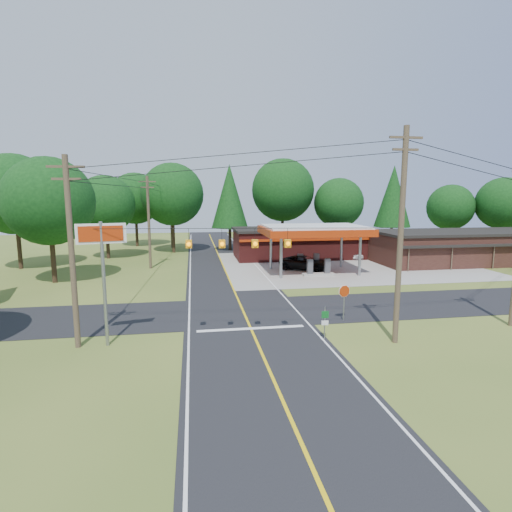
{
  "coord_description": "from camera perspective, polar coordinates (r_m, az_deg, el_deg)",
  "views": [
    {
      "loc": [
        -3.34,
        -26.48,
        8.02
      ],
      "look_at": [
        2.0,
        7.0,
        2.8
      ],
      "focal_mm": 28.0,
      "sensor_mm": 36.0,
      "label": 1
    }
  ],
  "objects": [
    {
      "name": "cross_road",
      "position": [
        27.86,
        -1.81,
        -7.95
      ],
      "size": [
        70.0,
        7.0,
        0.02
      ],
      "primitive_type": "cube",
      "color": "black",
      "rests_on": "ground"
    },
    {
      "name": "suv_car",
      "position": [
        43.27,
        6.96,
        -0.99
      ],
      "size": [
        7.33,
        7.33,
        1.49
      ],
      "primitive_type": "imported",
      "rotation": [
        0.0,
        0.0,
        1.05
      ],
      "color": "black",
      "rests_on": "ground"
    },
    {
      "name": "utility_pole_far_left",
      "position": [
        44.81,
        -15.07,
        4.85
      ],
      "size": [
        1.8,
        0.3,
        10.0
      ],
      "color": "#473828",
      "rests_on": "ground"
    },
    {
      "name": "treeline_backdrop",
      "position": [
        50.66,
        -4.39,
        8.13
      ],
      "size": [
        70.27,
        51.59,
        13.3
      ],
      "color": "#332316",
      "rests_on": "ground"
    },
    {
      "name": "sedan_car",
      "position": [
        52.18,
        13.99,
        0.33
      ],
      "size": [
        4.14,
        4.14,
        1.22
      ],
      "primitive_type": "imported",
      "rotation": [
        0.0,
        0.0,
        -0.17
      ],
      "color": "white",
      "rests_on": "ground"
    },
    {
      "name": "route_sign_post",
      "position": [
        22.74,
        9.81,
        -9.06
      ],
      "size": [
        0.39,
        0.11,
        1.89
      ],
      "color": "gray",
      "rests_on": "ground"
    },
    {
      "name": "utility_pole_near_right",
      "position": [
        22.38,
        19.97,
        2.94
      ],
      "size": [
        1.8,
        0.3,
        11.5
      ],
      "color": "#473828",
      "rests_on": "ground"
    },
    {
      "name": "gas_canopy",
      "position": [
        41.53,
        8.28,
        3.48
      ],
      "size": [
        10.6,
        7.4,
        4.88
      ],
      "color": "gray",
      "rests_on": "ground"
    },
    {
      "name": "octagonal_stop_sign",
      "position": [
        26.04,
        12.5,
        -5.33
      ],
      "size": [
        0.82,
        0.21,
        2.39
      ],
      "color": "gray",
      "rests_on": "ground"
    },
    {
      "name": "utility_pole_near_left",
      "position": [
        22.52,
        -24.86,
        0.74
      ],
      "size": [
        1.8,
        0.3,
        10.0
      ],
      "color": "#473828",
      "rests_on": "ground"
    },
    {
      "name": "utility_pole_north",
      "position": [
        61.64,
        -12.04,
        5.53
      ],
      "size": [
        0.3,
        0.3,
        9.5
      ],
      "color": "#473828",
      "rests_on": "ground"
    },
    {
      "name": "main_highway",
      "position": [
        27.86,
        -1.81,
        -7.96
      ],
      "size": [
        8.0,
        120.0,
        0.02
      ],
      "primitive_type": "cube",
      "color": "black",
      "rests_on": "ground"
    },
    {
      "name": "big_stop_sign",
      "position": [
        22.18,
        -21.1,
        0.16
      ],
      "size": [
        2.44,
        0.57,
        6.66
      ],
      "color": "gray",
      "rests_on": "ground"
    },
    {
      "name": "convenience_store",
      "position": [
        51.59,
        5.99,
        1.91
      ],
      "size": [
        16.4,
        7.55,
        3.8
      ],
      "color": "#551A18",
      "rests_on": "ground"
    },
    {
      "name": "overhead_beacons",
      "position": [
        20.69,
        -2.54,
        3.73
      ],
      "size": [
        17.04,
        2.04,
        1.03
      ],
      "color": "black",
      "rests_on": "ground"
    },
    {
      "name": "strip_building",
      "position": [
        53.12,
        27.19,
        1.18
      ],
      "size": [
        20.4,
        8.75,
        3.8
      ],
      "color": "#321914",
      "rests_on": "ground"
    },
    {
      "name": "ground",
      "position": [
        27.87,
        -1.81,
        -7.98
      ],
      "size": [
        120.0,
        120.0,
        0.0
      ],
      "primitive_type": "plane",
      "color": "#475F21",
      "rests_on": "ground"
    },
    {
      "name": "lane_center_yellow",
      "position": [
        27.86,
        -1.81,
        -7.93
      ],
      "size": [
        0.15,
        110.0,
        0.0
      ],
      "primitive_type": "cube",
      "color": "yellow",
      "rests_on": "main_highway"
    }
  ]
}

